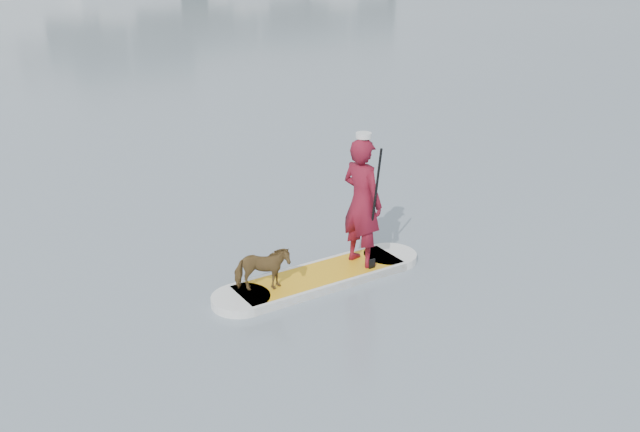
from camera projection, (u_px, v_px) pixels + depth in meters
ground at (259, 257)px, 10.87m from camera, size 140.00×140.00×0.00m
paddleboard at (320, 277)px, 10.10m from camera, size 3.30×0.89×0.12m
paddler at (362, 202)px, 10.08m from camera, size 0.55×0.75×1.88m
white_cap at (364, 135)px, 9.71m from camera, size 0.22×0.22×0.07m
dog at (262, 269)px, 9.51m from camera, size 0.82×0.64×0.63m
paddle at (373, 225)px, 9.99m from camera, size 0.10×0.30×2.00m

